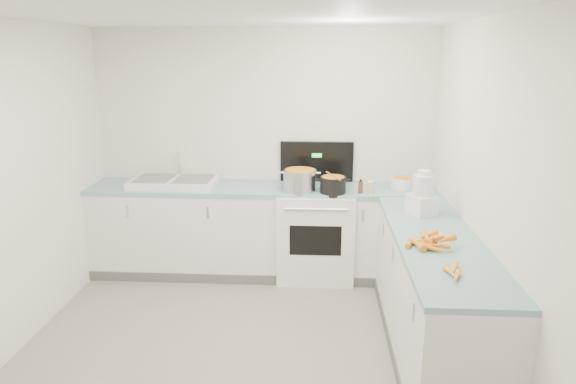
# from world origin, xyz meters

# --- Properties ---
(floor) EXTENTS (3.50, 4.00, 0.00)m
(floor) POSITION_xyz_m (0.00, 0.00, 0.00)
(floor) COLOR gray
(floor) RESTS_ON ground
(ceiling) EXTENTS (3.50, 4.00, 0.00)m
(ceiling) POSITION_xyz_m (0.00, 0.00, 2.50)
(ceiling) COLOR white
(ceiling) RESTS_ON ground
(wall_back) EXTENTS (3.50, 0.00, 2.50)m
(wall_back) POSITION_xyz_m (0.00, 2.00, 1.25)
(wall_back) COLOR white
(wall_back) RESTS_ON ground
(wall_right) EXTENTS (0.00, 4.00, 2.50)m
(wall_right) POSITION_xyz_m (1.75, 0.00, 1.25)
(wall_right) COLOR white
(wall_right) RESTS_ON ground
(counter_back) EXTENTS (3.50, 0.62, 0.94)m
(counter_back) POSITION_xyz_m (0.00, 1.70, 0.47)
(counter_back) COLOR white
(counter_back) RESTS_ON ground
(counter_right) EXTENTS (0.62, 2.20, 0.94)m
(counter_right) POSITION_xyz_m (1.45, 0.30, 0.47)
(counter_right) COLOR white
(counter_right) RESTS_ON ground
(stove) EXTENTS (0.76, 0.65, 1.36)m
(stove) POSITION_xyz_m (0.55, 1.69, 0.47)
(stove) COLOR white
(stove) RESTS_ON ground
(sink) EXTENTS (0.86, 0.52, 0.31)m
(sink) POSITION_xyz_m (-0.90, 1.70, 0.98)
(sink) COLOR white
(sink) RESTS_ON counter_back
(steel_pot) EXTENTS (0.38, 0.38, 0.23)m
(steel_pot) POSITION_xyz_m (0.39, 1.55, 1.04)
(steel_pot) COLOR silver
(steel_pot) RESTS_ON stove
(black_pot) EXTENTS (0.29, 0.29, 0.18)m
(black_pot) POSITION_xyz_m (0.71, 1.51, 1.01)
(black_pot) COLOR black
(black_pot) RESTS_ON stove
(wooden_spoon) EXTENTS (0.14, 0.35, 0.02)m
(wooden_spoon) POSITION_xyz_m (0.71, 1.51, 1.11)
(wooden_spoon) COLOR #AD7A47
(wooden_spoon) RESTS_ON black_pot
(mixing_bowl) EXTENTS (0.27, 0.27, 0.10)m
(mixing_bowl) POSITION_xyz_m (1.41, 1.73, 0.99)
(mixing_bowl) COLOR white
(mixing_bowl) RESTS_ON counter_back
(extract_bottle) EXTENTS (0.05, 0.05, 0.11)m
(extract_bottle) POSITION_xyz_m (0.98, 1.51, 1.00)
(extract_bottle) COLOR #593319
(extract_bottle) RESTS_ON counter_back
(spice_jar) EXTENTS (0.06, 0.06, 0.10)m
(spice_jar) POSITION_xyz_m (1.08, 1.54, 0.99)
(spice_jar) COLOR #E5B266
(spice_jar) RESTS_ON counter_back
(food_processor) EXTENTS (0.26, 0.28, 0.38)m
(food_processor) POSITION_xyz_m (1.44, 0.87, 1.10)
(food_processor) COLOR white
(food_processor) RESTS_ON counter_right
(carrot_pile) EXTENTS (0.36, 0.39, 0.10)m
(carrot_pile) POSITION_xyz_m (1.35, 0.12, 0.98)
(carrot_pile) COLOR orange
(carrot_pile) RESTS_ON counter_right
(peeled_carrots) EXTENTS (0.12, 0.30, 0.04)m
(peeled_carrots) POSITION_xyz_m (1.40, -0.37, 0.96)
(peeled_carrots) COLOR orange
(peeled_carrots) RESTS_ON counter_right
(peelings) EXTENTS (0.24, 0.21, 0.01)m
(peelings) POSITION_xyz_m (-1.13, 1.73, 1.02)
(peelings) COLOR tan
(peelings) RESTS_ON sink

